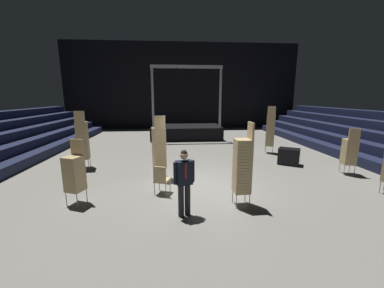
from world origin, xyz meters
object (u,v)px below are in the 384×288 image
(chair_stack_rear_left, at_px, (270,130))
(equipment_road_case, at_px, (289,156))
(loose_chair_near_man, at_px, (161,178))
(chair_stack_mid_centre, at_px, (349,151))
(chair_stack_front_right, at_px, (243,165))
(chair_stack_mid_right, at_px, (83,140))
(man_with_tie, at_px, (184,179))
(stage_riser, at_px, (186,131))
(chair_stack_front_left, at_px, (159,147))
(chair_stack_rear_right, at_px, (74,173))

(chair_stack_rear_left, distance_m, equipment_road_case, 2.38)
(chair_stack_rear_left, relative_size, equipment_road_case, 2.84)
(chair_stack_rear_left, height_order, equipment_road_case, chair_stack_rear_left)
(loose_chair_near_man, bearing_deg, chair_stack_mid_centre, 30.15)
(chair_stack_front_right, xyz_separation_m, chair_stack_rear_left, (3.33, 6.05, 0.08))
(chair_stack_mid_right, distance_m, equipment_road_case, 9.18)
(man_with_tie, bearing_deg, stage_riser, -111.80)
(stage_riser, height_order, man_with_tie, stage_riser)
(stage_riser, distance_m, chair_stack_front_right, 11.13)
(man_with_tie, relative_size, chair_stack_front_right, 0.74)
(chair_stack_front_left, bearing_deg, man_with_tie, -92.58)
(chair_stack_mid_right, distance_m, chair_stack_mid_centre, 10.97)
(chair_stack_mid_right, relative_size, chair_stack_rear_left, 0.97)
(man_with_tie, distance_m, chair_stack_rear_left, 8.22)
(stage_riser, distance_m, loose_chair_near_man, 10.20)
(man_with_tie, distance_m, loose_chair_near_man, 1.66)
(chair_stack_mid_right, xyz_separation_m, chair_stack_mid_centre, (10.84, -1.68, -0.29))
(chair_stack_mid_right, bearing_deg, chair_stack_rear_left, 3.33)
(chair_stack_rear_right, relative_size, loose_chair_near_man, 1.99)
(man_with_tie, distance_m, chair_stack_mid_centre, 7.26)
(man_with_tie, bearing_deg, chair_stack_front_left, -93.39)
(chair_stack_mid_centre, height_order, equipment_road_case, chair_stack_mid_centre)
(chair_stack_mid_centre, bearing_deg, man_with_tie, -145.35)
(chair_stack_front_right, bearing_deg, man_with_tie, 104.77)
(stage_riser, xyz_separation_m, loose_chair_near_man, (-1.32, -10.12, -0.03))
(stage_riser, relative_size, loose_chair_near_man, 5.38)
(chair_stack_rear_right, bearing_deg, loose_chair_near_man, -147.71)
(chair_stack_front_left, height_order, chair_stack_mid_right, chair_stack_mid_right)
(stage_riser, height_order, loose_chair_near_man, stage_riser)
(chair_stack_mid_centre, distance_m, chair_stack_rear_right, 9.95)
(chair_stack_front_right, relative_size, chair_stack_mid_right, 0.97)
(chair_stack_mid_centre, xyz_separation_m, loose_chair_near_man, (-7.34, -1.41, -0.41))
(chair_stack_front_left, bearing_deg, equipment_road_case, -4.70)
(chair_stack_front_right, height_order, chair_stack_rear_right, chair_stack_front_right)
(man_with_tie, relative_size, chair_stack_front_left, 0.74)
(chair_stack_front_right, xyz_separation_m, chair_stack_mid_centre, (5.03, 2.36, -0.25))
(chair_stack_rear_right, bearing_deg, chair_stack_front_left, -117.33)
(man_with_tie, bearing_deg, equipment_road_case, -157.56)
(stage_riser, bearing_deg, chair_stack_mid_right, -124.41)
(loose_chair_near_man, bearing_deg, chair_stack_front_right, -3.12)
(chair_stack_mid_right, bearing_deg, chair_stack_front_left, -33.72)
(loose_chair_near_man, bearing_deg, stage_riser, 101.88)
(chair_stack_front_right, distance_m, chair_stack_mid_right, 7.07)
(stage_riser, relative_size, chair_stack_front_right, 2.13)
(chair_stack_front_right, relative_size, chair_stack_rear_right, 1.27)
(chair_stack_front_right, bearing_deg, stage_riser, 3.40)
(stage_riser, relative_size, chair_stack_rear_left, 1.99)
(chair_stack_mid_centre, distance_m, chair_stack_rear_left, 4.07)
(chair_stack_front_left, bearing_deg, chair_stack_rear_right, -155.92)
(chair_stack_mid_right, distance_m, loose_chair_near_man, 4.71)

